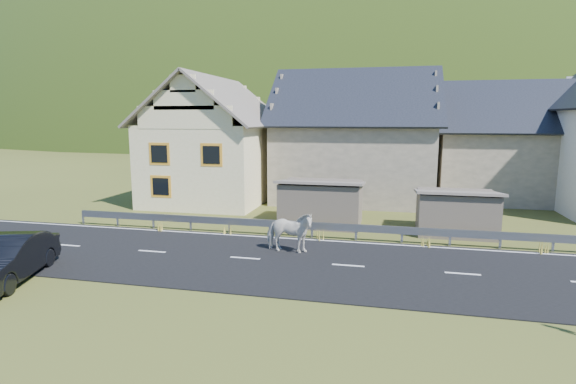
# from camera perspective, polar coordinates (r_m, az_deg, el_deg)

# --- Properties ---
(ground) EXTENTS (160.00, 160.00, 0.00)m
(ground) POSITION_cam_1_polar(r_m,az_deg,el_deg) (16.97, 7.64, -9.37)
(ground) COLOR #3C3E1A
(ground) RESTS_ON ground
(road) EXTENTS (60.00, 7.00, 0.04)m
(road) POSITION_cam_1_polar(r_m,az_deg,el_deg) (16.97, 7.64, -9.30)
(road) COLOR black
(road) RESTS_ON ground
(lane_markings) EXTENTS (60.00, 6.60, 0.01)m
(lane_markings) POSITION_cam_1_polar(r_m,az_deg,el_deg) (16.96, 7.64, -9.22)
(lane_markings) COLOR silver
(lane_markings) RESTS_ON road
(guardrail) EXTENTS (28.10, 0.09, 0.75)m
(guardrail) POSITION_cam_1_polar(r_m,az_deg,el_deg) (20.34, 8.64, -4.58)
(guardrail) COLOR #93969B
(guardrail) RESTS_ON ground
(shed_left) EXTENTS (4.30, 3.30, 2.40)m
(shed_left) POSITION_cam_1_polar(r_m,az_deg,el_deg) (23.18, 4.27, -1.43)
(shed_left) COLOR #6F6252
(shed_left) RESTS_ON ground
(shed_right) EXTENTS (3.80, 2.90, 2.20)m
(shed_right) POSITION_cam_1_polar(r_m,az_deg,el_deg) (22.68, 20.54, -2.50)
(shed_right) COLOR #6F6252
(shed_right) RESTS_ON ground
(house_cream) EXTENTS (7.80, 9.80, 8.30)m
(house_cream) POSITION_cam_1_polar(r_m,az_deg,el_deg) (30.27, -9.29, 7.20)
(house_cream) COLOR #FFEEBC
(house_cream) RESTS_ON ground
(house_stone_a) EXTENTS (10.80, 9.80, 8.90)m
(house_stone_a) POSITION_cam_1_polar(r_m,az_deg,el_deg) (31.13, 8.57, 7.78)
(house_stone_a) COLOR tan
(house_stone_a) RESTS_ON ground
(house_stone_b) EXTENTS (9.80, 8.80, 8.10)m
(house_stone_b) POSITION_cam_1_polar(r_m,az_deg,el_deg) (33.91, 26.03, 6.40)
(house_stone_b) COLOR tan
(house_stone_b) RESTS_ON ground
(mountain) EXTENTS (440.00, 280.00, 260.00)m
(mountain) POSITION_cam_1_polar(r_m,az_deg,el_deg) (197.70, 13.83, 1.67)
(mountain) COLOR #27390D
(mountain) RESTS_ON ground
(conifer_patch) EXTENTS (76.00, 50.00, 28.00)m
(conifer_patch) POSITION_cam_1_polar(r_m,az_deg,el_deg) (138.07, -11.37, 9.39)
(conifer_patch) COLOR black
(conifer_patch) RESTS_ON ground
(horse) EXTENTS (1.05, 2.08, 1.71)m
(horse) POSITION_cam_1_polar(r_m,az_deg,el_deg) (18.16, 0.15, -5.08)
(horse) COLOR silver
(horse) RESTS_ON road
(car) EXTENTS (2.86, 4.85, 1.51)m
(car) POSITION_cam_1_polar(r_m,az_deg,el_deg) (17.89, -32.14, -7.24)
(car) COLOR black
(car) RESTS_ON ground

